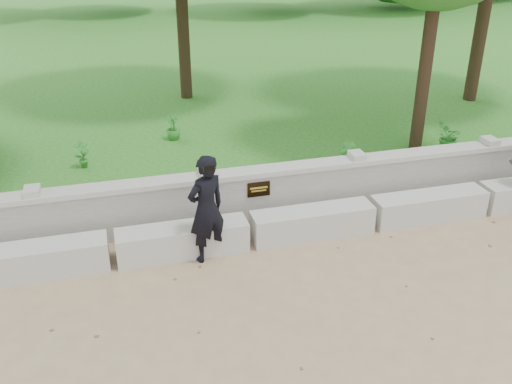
# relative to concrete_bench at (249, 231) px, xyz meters

# --- Properties ---
(ground) EXTENTS (80.00, 80.00, 0.00)m
(ground) POSITION_rel_concrete_bench_xyz_m (-0.00, -1.90, -0.22)
(ground) COLOR #9A855E
(ground) RESTS_ON ground
(lawn) EXTENTS (40.00, 22.00, 0.25)m
(lawn) POSITION_rel_concrete_bench_xyz_m (-0.00, 12.10, -0.10)
(lawn) COLOR #1F5916
(lawn) RESTS_ON ground
(concrete_bench) EXTENTS (11.90, 0.45, 0.45)m
(concrete_bench) POSITION_rel_concrete_bench_xyz_m (0.00, 0.00, 0.00)
(concrete_bench) COLOR beige
(concrete_bench) RESTS_ON ground
(parapet_wall) EXTENTS (12.50, 0.35, 0.90)m
(parapet_wall) POSITION_rel_concrete_bench_xyz_m (0.00, 0.70, 0.24)
(parapet_wall) COLOR #B5B3AB
(parapet_wall) RESTS_ON ground
(man_main) EXTENTS (0.69, 0.65, 1.60)m
(man_main) POSITION_rel_concrete_bench_xyz_m (-0.67, -0.21, 0.58)
(man_main) COLOR black
(man_main) RESTS_ON ground
(shrub_a) EXTENTS (0.34, 0.30, 0.53)m
(shrub_a) POSITION_rel_concrete_bench_xyz_m (-2.36, 3.06, 0.29)
(shrub_a) COLOR #2D802B
(shrub_a) RESTS_ON lawn
(shrub_b) EXTENTS (0.35, 0.40, 0.64)m
(shrub_b) POSITION_rel_concrete_bench_xyz_m (2.16, 1.40, 0.34)
(shrub_b) COLOR #2D802B
(shrub_b) RESTS_ON lawn
(shrub_c) EXTENTS (0.69, 0.70, 0.59)m
(shrub_c) POSITION_rel_concrete_bench_xyz_m (4.57, 1.98, 0.32)
(shrub_c) COLOR #2D802B
(shrub_c) RESTS_ON lawn
(shrub_d) EXTENTS (0.40, 0.40, 0.53)m
(shrub_d) POSITION_rel_concrete_bench_xyz_m (-0.55, 4.09, 0.29)
(shrub_d) COLOR #2D802B
(shrub_d) RESTS_ON lawn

